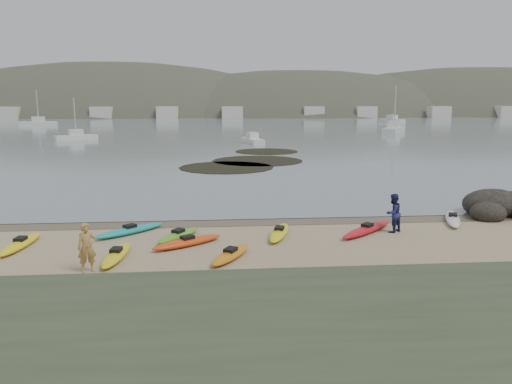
{
  "coord_description": "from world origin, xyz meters",
  "views": [
    {
      "loc": [
        -2.21,
        -25.77,
        6.3
      ],
      "look_at": [
        0.0,
        0.0,
        1.5
      ],
      "focal_mm": 35.0,
      "sensor_mm": 36.0,
      "label": 1
    }
  ],
  "objects": [
    {
      "name": "ground",
      "position": [
        0.0,
        0.0,
        0.0
      ],
      "size": [
        600.0,
        600.0,
        0.0
      ],
      "primitive_type": "plane",
      "color": "tan",
      "rests_on": "ground"
    },
    {
      "name": "moored_boats",
      "position": [
        6.54,
        82.62,
        0.56
      ],
      "size": [
        98.79,
        71.01,
        1.22
      ],
      "color": "silver",
      "rests_on": "ground"
    },
    {
      "name": "wet_sand",
      "position": [
        0.0,
        -0.3,
        0.0
      ],
      "size": [
        60.0,
        60.0,
        0.0
      ],
      "primitive_type": "plane",
      "color": "brown",
      "rests_on": "ground"
    },
    {
      "name": "rock_cluster",
      "position": [
        13.96,
        0.06,
        0.23
      ],
      "size": [
        5.18,
        3.79,
        1.7
      ],
      "color": "black",
      "rests_on": "ground"
    },
    {
      "name": "water",
      "position": [
        0.0,
        300.0,
        0.01
      ],
      "size": [
        1200.0,
        1200.0,
        0.0
      ],
      "primitive_type": "plane",
      "color": "slate",
      "rests_on": "ground"
    },
    {
      "name": "far_town",
      "position": [
        6.0,
        145.0,
        2.0
      ],
      "size": [
        199.0,
        5.0,
        4.0
      ],
      "color": "beige",
      "rests_on": "ground"
    },
    {
      "name": "kayaks",
      "position": [
        -1.45,
        -3.78,
        0.17
      ],
      "size": [
        22.37,
        8.53,
        0.34
      ],
      "color": "yellow",
      "rests_on": "ground"
    },
    {
      "name": "kelp_mats",
      "position": [
        1.68,
        26.25,
        0.03
      ],
      "size": [
        13.59,
        22.43,
        0.04
      ],
      "color": "black",
      "rests_on": "water"
    },
    {
      "name": "person_west",
      "position": [
        -6.92,
        -7.6,
        0.93
      ],
      "size": [
        0.79,
        0.65,
        1.85
      ],
      "primitive_type": "imported",
      "rotation": [
        0.0,
        0.0,
        0.36
      ],
      "color": "#AB8244",
      "rests_on": "ground"
    },
    {
      "name": "far_hills",
      "position": [
        39.38,
        193.97,
        -15.93
      ],
      "size": [
        550.0,
        135.0,
        80.0
      ],
      "color": "#384235",
      "rests_on": "ground"
    },
    {
      "name": "person_east",
      "position": [
        6.35,
        -3.08,
        0.94
      ],
      "size": [
        1.16,
        1.1,
        1.88
      ],
      "primitive_type": "imported",
      "rotation": [
        0.0,
        0.0,
        3.72
      ],
      "color": "navy",
      "rests_on": "ground"
    }
  ]
}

